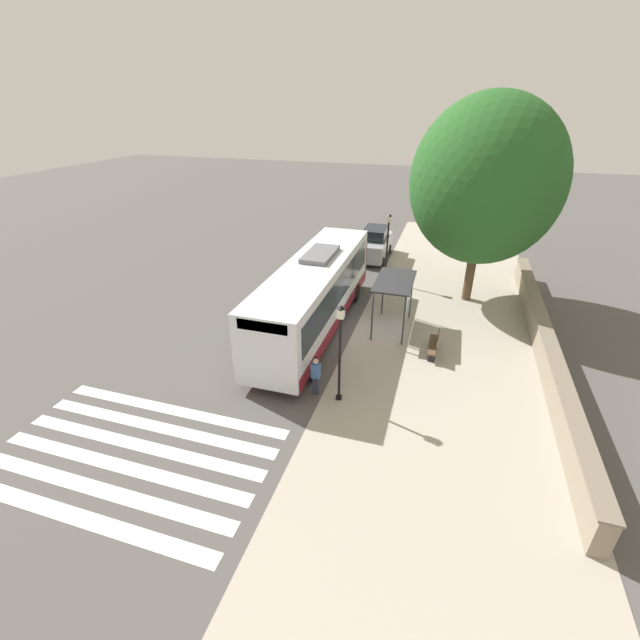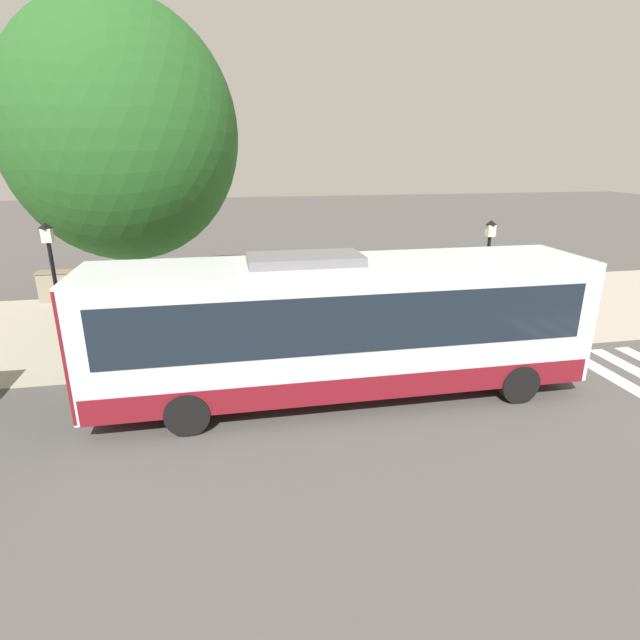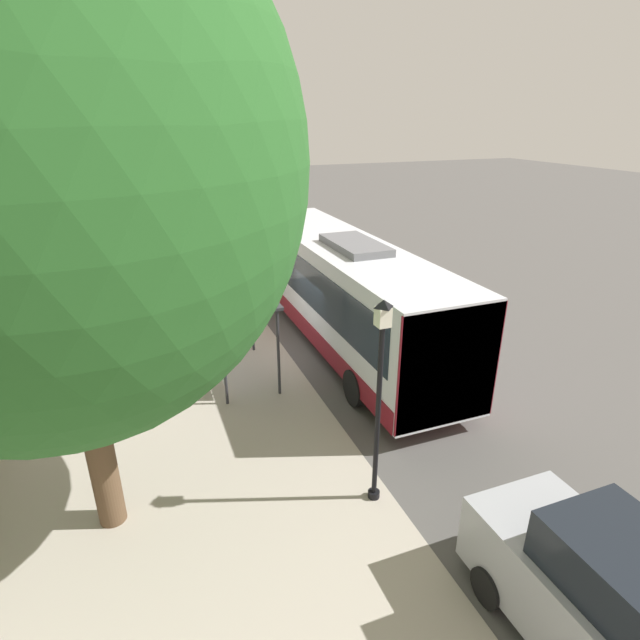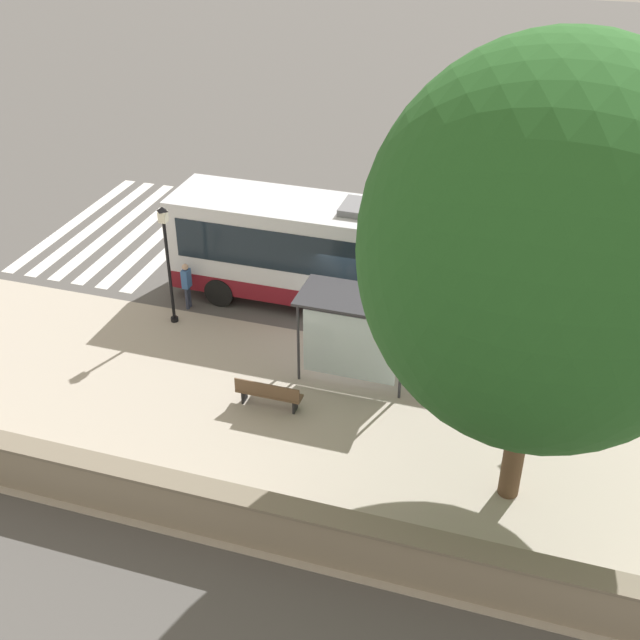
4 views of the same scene
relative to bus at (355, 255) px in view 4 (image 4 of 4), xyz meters
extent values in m
plane|color=#514F4C|center=(-1.98, -0.40, -1.91)|extent=(120.00, 120.00, 0.00)
cube|color=#ADA393|center=(-6.48, -0.40, -1.90)|extent=(9.00, 44.00, 0.02)
cube|color=silver|center=(3.02, 7.73, -1.91)|extent=(9.00, 0.50, 0.01)
cube|color=silver|center=(3.02, 8.68, -1.91)|extent=(9.00, 0.50, 0.01)
cube|color=silver|center=(3.02, 9.63, -1.91)|extent=(9.00, 0.50, 0.01)
cube|color=silver|center=(3.02, 10.58, -1.91)|extent=(9.00, 0.50, 0.01)
cube|color=silver|center=(3.02, 11.53, -1.91)|extent=(9.00, 0.50, 0.01)
cube|color=silver|center=(3.02, 12.48, -1.91)|extent=(9.00, 0.50, 0.01)
cube|color=gray|center=(-10.53, -0.40, -1.29)|extent=(0.50, 20.00, 1.25)
cube|color=#776C5B|center=(-10.53, -0.40, -0.63)|extent=(0.60, 20.00, 0.08)
cube|color=silver|center=(0.00, 0.02, 0.05)|extent=(2.60, 12.17, 3.03)
cube|color=black|center=(0.00, 0.02, 0.45)|extent=(2.64, 11.20, 1.33)
cube|color=maroon|center=(0.00, 0.02, -1.16)|extent=(2.64, 11.93, 0.61)
cube|color=maroon|center=(0.00, -6.04, 0.05)|extent=(2.64, 0.06, 2.91)
cube|color=black|center=(0.00, 6.06, 1.26)|extent=(1.95, 0.08, 0.42)
cube|color=slate|center=(0.00, -0.90, 1.68)|extent=(1.30, 2.68, 0.22)
cylinder|color=black|center=(-1.22, 4.28, -1.41)|extent=(0.30, 1.00, 1.00)
cylinder|color=black|center=(1.22, 4.28, -1.41)|extent=(0.30, 1.00, 1.00)
cylinder|color=black|center=(-1.22, -3.76, -1.41)|extent=(0.30, 1.00, 1.00)
cylinder|color=black|center=(1.22, -3.76, -1.41)|extent=(0.30, 1.00, 1.00)
cylinder|color=#2D2D33|center=(-2.95, -2.53, -0.65)|extent=(0.08, 0.08, 2.53)
cylinder|color=#2D2D33|center=(-2.95, 0.43, -0.65)|extent=(0.08, 0.08, 2.53)
cylinder|color=#2D2D33|center=(-4.42, -2.53, -0.65)|extent=(0.08, 0.08, 2.53)
cylinder|color=#2D2D33|center=(-4.42, 0.43, -0.65)|extent=(0.08, 0.08, 2.53)
cube|color=#2D2D33|center=(-3.69, -1.05, 0.66)|extent=(1.77, 3.26, 0.08)
cube|color=silver|center=(-4.40, -1.05, -0.52)|extent=(0.03, 2.67, 2.02)
cylinder|color=#2D3347|center=(-1.78, 5.21, -1.52)|extent=(0.12, 0.12, 0.78)
cylinder|color=#2D3347|center=(-1.62, 5.21, -1.52)|extent=(0.12, 0.12, 0.78)
cube|color=#38609E|center=(-1.70, 5.21, -0.82)|extent=(0.34, 0.22, 0.63)
sphere|color=tan|center=(-1.70, 5.21, -0.39)|extent=(0.22, 0.22, 0.22)
cube|color=brown|center=(-5.86, 0.79, -1.46)|extent=(0.40, 1.86, 0.06)
cube|color=brown|center=(-6.03, 0.79, -1.23)|extent=(0.04, 1.86, 0.40)
cube|color=black|center=(-5.86, 0.05, -1.69)|extent=(0.32, 0.06, 0.45)
cube|color=black|center=(-5.86, 1.54, -1.69)|extent=(0.32, 0.06, 0.45)
cylinder|color=black|center=(-2.35, -7.12, -1.83)|extent=(0.24, 0.24, 0.16)
cylinder|color=black|center=(-2.35, -7.12, -0.01)|extent=(0.10, 0.10, 3.80)
cube|color=silver|center=(-2.35, -7.12, 2.06)|extent=(0.24, 0.24, 0.35)
pyramid|color=black|center=(-2.35, -7.12, 2.30)|extent=(0.28, 0.28, 0.14)
cylinder|color=black|center=(-2.65, 5.27, -1.83)|extent=(0.24, 0.24, 0.16)
cylinder|color=black|center=(-2.65, 5.27, -0.15)|extent=(0.10, 0.10, 3.53)
cube|color=silver|center=(-2.65, 5.27, 1.79)|extent=(0.24, 0.24, 0.35)
pyramid|color=black|center=(-2.65, 5.27, 2.04)|extent=(0.28, 0.28, 0.14)
cylinder|color=brown|center=(-7.29, -5.86, 0.32)|extent=(0.50, 0.50, 4.46)
ellipsoid|color=#265B23|center=(-7.29, -5.86, 4.66)|extent=(7.66, 7.66, 8.42)
camera|label=1|loc=(-5.87, 18.13, 8.42)|focal=24.00mm
camera|label=2|loc=(11.35, -2.72, 4.04)|focal=28.00mm
camera|label=3|loc=(-6.24, -14.17, 5.31)|focal=28.00mm
camera|label=4|loc=(-22.14, -5.80, 11.86)|focal=45.00mm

